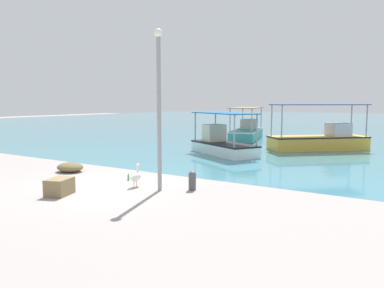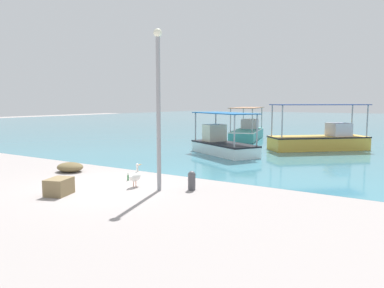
{
  "view_description": "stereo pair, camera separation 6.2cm",
  "coord_description": "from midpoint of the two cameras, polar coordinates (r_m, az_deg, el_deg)",
  "views": [
    {
      "loc": [
        9.48,
        -9.18,
        2.96
      ],
      "look_at": [
        0.17,
        5.64,
        0.96
      ],
      "focal_mm": 35.0,
      "sensor_mm": 36.0,
      "label": 1
    },
    {
      "loc": [
        9.53,
        -9.15,
        2.96
      ],
      "look_at": [
        0.17,
        5.64,
        0.96
      ],
      "focal_mm": 35.0,
      "sensor_mm": 36.0,
      "label": 2
    }
  ],
  "objects": [
    {
      "name": "harbor_water",
      "position": [
        58.02,
        22.89,
        3.07
      ],
      "size": [
        110.0,
        90.0,
        0.0
      ],
      "primitive_type": "cube",
      "color": "teal",
      "rests_on": "ground"
    },
    {
      "name": "glass_bottle",
      "position": [
        14.32,
        -9.6,
        -5.08
      ],
      "size": [
        0.07,
        0.07,
        0.27
      ],
      "color": "#3F7F4C",
      "rests_on": "ground"
    },
    {
      "name": "mooring_bollard",
      "position": [
        12.58,
        0.1,
        -5.5
      ],
      "size": [
        0.26,
        0.26,
        0.65
      ],
      "color": "#47474C",
      "rests_on": "ground"
    },
    {
      "name": "pelican",
      "position": [
        13.19,
        -8.53,
        -4.87
      ],
      "size": [
        0.35,
        0.81,
        0.8
      ],
      "color": "#E0997A",
      "rests_on": "ground"
    },
    {
      "name": "ground",
      "position": [
        13.53,
        -13.47,
        -6.31
      ],
      "size": [
        120.0,
        120.0,
        0.0
      ],
      "primitive_type": "plane",
      "color": "#9C9390"
    },
    {
      "name": "fishing_boat_center",
      "position": [
        21.16,
        4.76,
        0.04
      ],
      "size": [
        4.83,
        3.72,
        2.34
      ],
      "color": "white",
      "rests_on": "harbor_water"
    },
    {
      "name": "cargo_crate",
      "position": [
        12.67,
        -19.47,
        -6.14
      ],
      "size": [
        0.87,
        1.0,
        0.53
      ],
      "primitive_type": "cube",
      "rotation": [
        0.0,
        0.0,
        1.91
      ],
      "color": "olive",
      "rests_on": "ground"
    },
    {
      "name": "fishing_boat_outer",
      "position": [
        24.33,
        19.03,
        0.69
      ],
      "size": [
        5.69,
        5.36,
        2.79
      ],
      "color": "gold",
      "rests_on": "harbor_water"
    },
    {
      "name": "fishing_boat_far_left",
      "position": [
        29.84,
        8.51,
        1.92
      ],
      "size": [
        3.33,
        6.27,
        2.5
      ],
      "color": "teal",
      "rests_on": "harbor_water"
    },
    {
      "name": "net_pile",
      "position": [
        16.64,
        -17.98,
        -3.37
      ],
      "size": [
        1.17,
        0.99,
        0.4
      ],
      "primitive_type": "ellipsoid",
      "color": "brown",
      "rests_on": "ground"
    },
    {
      "name": "lamp_post",
      "position": [
        12.3,
        -5.0,
        6.62
      ],
      "size": [
        0.28,
        0.28,
        5.28
      ],
      "color": "gray",
      "rests_on": "ground"
    }
  ]
}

